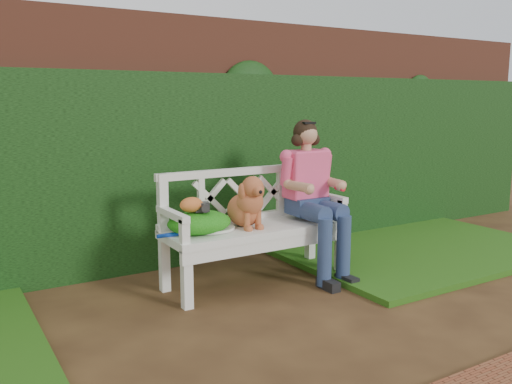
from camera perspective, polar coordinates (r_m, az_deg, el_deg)
ground at (r=3.50m, az=-0.77°, el=-15.13°), size 60.00×60.00×0.00m
brick_wall at (r=4.92m, az=-12.14°, el=5.18°), size 10.00×0.30×2.20m
ivy_hedge at (r=4.74m, az=-11.16°, el=2.01°), size 10.00×0.18×1.70m
grass_right at (r=5.60m, az=16.03°, el=-5.63°), size 2.60×2.00×0.05m
garden_bench at (r=4.38m, az=0.00°, el=-6.59°), size 1.63×0.76×0.48m
seated_woman at (r=4.55m, az=5.54°, el=-1.12°), size 0.77×0.85×1.24m
dog at (r=4.23m, az=-1.06°, el=-0.92°), size 0.38×0.44×0.42m
tennis_racket at (r=4.14m, az=-4.92°, el=-3.95°), size 0.70×0.46×0.03m
green_bag at (r=4.09m, az=-5.97°, el=-3.15°), size 0.60×0.54×0.17m
camera_item at (r=4.04m, az=-5.71°, el=-1.57°), size 0.12×0.10×0.07m
baseball_glove at (r=4.02m, az=-6.81°, el=-1.34°), size 0.18×0.13×0.11m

